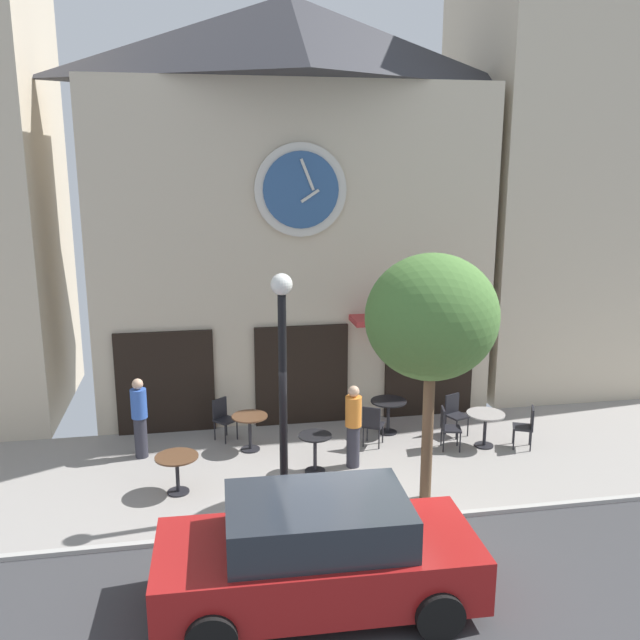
{
  "coord_description": "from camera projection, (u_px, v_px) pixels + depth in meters",
  "views": [
    {
      "loc": [
        -2.42,
        -9.88,
        5.9
      ],
      "look_at": [
        -0.2,
        2.38,
        2.97
      ],
      "focal_mm": 38.22,
      "sensor_mm": 36.0,
      "label": 1
    }
  ],
  "objects": [
    {
      "name": "cafe_chair_facing_wall",
      "position": [
        455.0,
        411.0,
        14.94
      ],
      "size": [
        0.52,
        0.52,
        0.9
      ],
      "color": "black",
      "rests_on": "ground_plane"
    },
    {
      "name": "street_tree",
      "position": [
        432.0,
        318.0,
        11.43
      ],
      "size": [
        2.28,
        2.05,
        4.42
      ],
      "color": "brown",
      "rests_on": "ground_plane"
    },
    {
      "name": "pedestrian_orange",
      "position": [
        353.0,
        425.0,
        13.28
      ],
      "size": [
        0.45,
        0.45,
        1.67
      ],
      "color": "#2D2D38",
      "rests_on": "ground_plane"
    },
    {
      "name": "cafe_chair_right_end",
      "position": [
        223.0,
        416.0,
        14.68
      ],
      "size": [
        0.56,
        0.56,
        0.9
      ],
      "color": "black",
      "rests_on": "ground_plane"
    },
    {
      "name": "ground_plane",
      "position": [
        366.0,
        547.0,
        10.7
      ],
      "size": [
        26.74,
        10.65,
        0.13
      ],
      "color": "gray"
    },
    {
      "name": "street_lamp",
      "position": [
        283.0,
        394.0,
        11.34
      ],
      "size": [
        0.36,
        0.36,
        4.14
      ],
      "color": "black",
      "rests_on": "ground_plane"
    },
    {
      "name": "cafe_chair_under_awning",
      "position": [
        447.0,
        425.0,
        14.16
      ],
      "size": [
        0.48,
        0.48,
        0.9
      ],
      "color": "black",
      "rests_on": "ground_plane"
    },
    {
      "name": "pedestrian_blue",
      "position": [
        140.0,
        417.0,
        13.7
      ],
      "size": [
        0.45,
        0.45,
        1.67
      ],
      "color": "#2D2D38",
      "rests_on": "ground_plane"
    },
    {
      "name": "cafe_chair_left_end",
      "position": [
        527.0,
        424.0,
        14.22
      ],
      "size": [
        0.53,
        0.53,
        0.9
      ],
      "color": "black",
      "rests_on": "ground_plane"
    },
    {
      "name": "cafe_table_leftmost",
      "position": [
        388.0,
        409.0,
        14.99
      ],
      "size": [
        0.79,
        0.79,
        0.75
      ],
      "color": "black",
      "rests_on": "ground_plane"
    },
    {
      "name": "cafe_table_near_door",
      "position": [
        315.0,
        447.0,
        13.11
      ],
      "size": [
        0.65,
        0.65,
        0.76
      ],
      "color": "black",
      "rests_on": "ground_plane"
    },
    {
      "name": "parked_car_red",
      "position": [
        317.0,
        553.0,
        9.12
      ],
      "size": [
        4.35,
        2.13,
        1.55
      ],
      "color": "maroon",
      "rests_on": "ground_plane"
    },
    {
      "name": "cafe_table_center_right",
      "position": [
        177.0,
        466.0,
        12.28
      ],
      "size": [
        0.78,
        0.78,
        0.72
      ],
      "color": "black",
      "rests_on": "ground_plane"
    },
    {
      "name": "cafe_chair_mid_row",
      "position": [
        372.0,
        423.0,
        14.29
      ],
      "size": [
        0.54,
        0.54,
        0.9
      ],
      "color": "black",
      "rests_on": "ground_plane"
    },
    {
      "name": "cafe_table_center_left",
      "position": [
        250.0,
        425.0,
        14.11
      ],
      "size": [
        0.74,
        0.74,
        0.76
      ],
      "color": "black",
      "rests_on": "ground_plane"
    },
    {
      "name": "cafe_table_rightmost",
      "position": [
        485.0,
        422.0,
        14.29
      ],
      "size": [
        0.8,
        0.8,
        0.74
      ],
      "color": "black",
      "rests_on": "ground_plane"
    },
    {
      "name": "neighbor_building_right",
      "position": [
        584.0,
        168.0,
        18.06
      ],
      "size": [
        6.46,
        4.66,
        11.43
      ],
      "color": "beige",
      "rests_on": "ground_plane"
    },
    {
      "name": "clock_building",
      "position": [
        291.0,
        204.0,
        16.02
      ],
      "size": [
        9.08,
        4.32,
        9.49
      ],
      "color": "beige",
      "rests_on": "ground_plane"
    }
  ]
}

